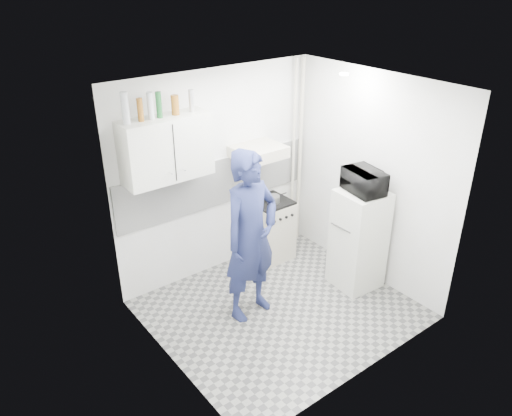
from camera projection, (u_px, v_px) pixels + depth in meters
floor at (280, 309)px, 5.85m from camera, size 2.80×2.80×0.00m
ceiling at (286, 87)px, 4.69m from camera, size 2.80×2.80×0.00m
wall_back at (217, 175)px, 6.16m from camera, size 2.80×0.00×2.80m
wall_left at (164, 253)px, 4.51m from camera, size 0.00×2.60×2.60m
wall_right at (371, 179)px, 6.03m from camera, size 0.00×2.60×2.60m
person at (251, 237)px, 5.40m from camera, size 0.78×0.56×1.98m
stove at (270, 230)px, 6.73m from camera, size 0.51×0.51×0.82m
fridge at (358, 239)px, 6.06m from camera, size 0.56×0.56×1.26m
stove_top at (271, 202)px, 6.54m from camera, size 0.49×0.49×0.03m
saucepan at (273, 199)px, 6.47m from camera, size 0.17×0.17×0.09m
microwave at (364, 181)px, 5.72m from camera, size 0.55×0.42×0.27m
bottle_a at (125, 108)px, 4.93m from camera, size 0.08×0.08×0.32m
bottle_b at (140, 110)px, 5.03m from camera, size 0.06×0.06×0.24m
bottle_c at (150, 106)px, 5.09m from camera, size 0.07×0.07×0.28m
bottle_d at (159, 105)px, 5.14m from camera, size 0.06×0.06×0.27m
canister_a at (175, 105)px, 5.26m from camera, size 0.08×0.08×0.21m
bottle_e at (191, 101)px, 5.36m from camera, size 0.06×0.06×0.24m
upper_cabinet at (166, 149)px, 5.38m from camera, size 1.00×0.35×0.70m
range_hood at (258, 152)px, 6.11m from camera, size 0.60×0.50×0.14m
backsplash at (218, 182)px, 6.19m from camera, size 2.74×0.03×0.60m
pipe_a at (300, 154)px, 6.81m from camera, size 0.05×0.05×2.60m
pipe_b at (293, 156)px, 6.74m from camera, size 0.04×0.04×2.60m
ceiling_spot_fixture at (344, 74)px, 5.39m from camera, size 0.10×0.10×0.02m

